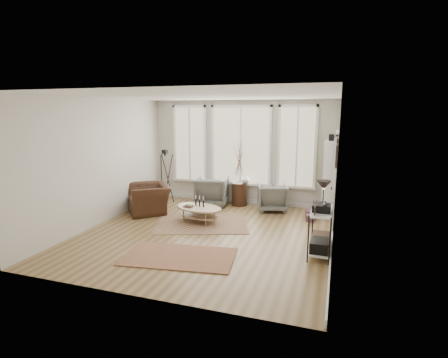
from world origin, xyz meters
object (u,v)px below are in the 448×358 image
(low_shelf, at_px, (321,226))
(side_table, at_px, (239,175))
(bookcase, at_px, (329,178))
(accent_chair, at_px, (149,198))
(coffee_table, at_px, (199,210))
(armchair_right, at_px, (272,197))
(armchair_left, at_px, (212,191))

(low_shelf, bearing_deg, side_table, 130.41)
(bookcase, height_order, accent_chair, bookcase)
(bookcase, height_order, coffee_table, bookcase)
(armchair_right, relative_size, side_table, 0.43)
(armchair_right, bearing_deg, accent_chair, 5.17)
(bookcase, xyz_separation_m, low_shelf, (-0.06, -2.52, -0.44))
(bookcase, relative_size, coffee_table, 1.56)
(low_shelf, height_order, accent_chair, low_shelf)
(coffee_table, bearing_deg, low_shelf, -18.97)
(coffee_table, relative_size, armchair_left, 1.51)
(armchair_left, relative_size, accent_chair, 0.78)
(armchair_left, bearing_deg, bookcase, 169.64)
(coffee_table, height_order, armchair_right, armchair_right)
(bookcase, bearing_deg, low_shelf, -91.28)
(armchair_right, xyz_separation_m, side_table, (-0.97, 0.23, 0.51))
(coffee_table, distance_m, armchair_right, 2.14)
(armchair_left, bearing_deg, low_shelf, 130.20)
(armchair_right, bearing_deg, bookcase, 163.92)
(bookcase, bearing_deg, side_table, 174.63)
(low_shelf, relative_size, armchair_left, 1.49)
(armchair_left, height_order, side_table, side_table)
(armchair_left, bearing_deg, coffee_table, 87.97)
(armchair_left, distance_m, side_table, 0.89)
(low_shelf, xyz_separation_m, side_table, (-2.34, 2.75, 0.35))
(low_shelf, bearing_deg, armchair_left, 140.64)
(bookcase, xyz_separation_m, side_table, (-2.39, 0.22, -0.10))
(low_shelf, relative_size, accent_chair, 1.16)
(low_shelf, relative_size, coffee_table, 0.99)
(bookcase, distance_m, armchair_left, 3.17)
(armchair_left, xyz_separation_m, armchair_right, (1.70, 0.00, -0.05))
(armchair_right, bearing_deg, coffee_table, 30.16)
(coffee_table, height_order, armchair_left, armchair_left)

